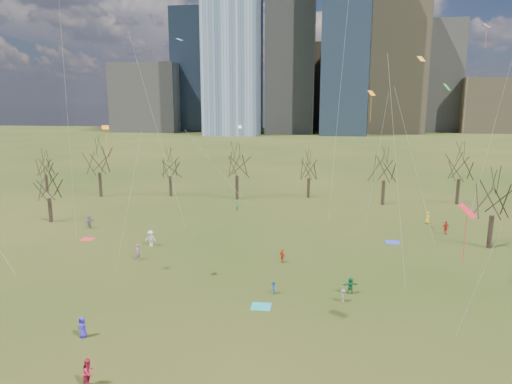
# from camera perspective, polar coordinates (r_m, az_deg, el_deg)

# --- Properties ---
(ground) EXTENTS (500.00, 500.00, 0.00)m
(ground) POSITION_cam_1_polar(r_m,az_deg,el_deg) (39.02, -2.41, -13.64)
(ground) COLOR black
(ground) RESTS_ON ground
(downtown_skyline) EXTENTS (212.50, 78.00, 118.00)m
(downtown_skyline) POSITION_cam_1_polar(r_m,az_deg,el_deg) (246.65, 5.82, 16.52)
(downtown_skyline) COLOR slate
(downtown_skyline) RESTS_ON ground
(bare_tree_row) EXTENTS (113.04, 29.80, 9.50)m
(bare_tree_row) POSITION_cam_1_polar(r_m,az_deg,el_deg) (73.06, 2.56, 3.18)
(bare_tree_row) COLOR black
(bare_tree_row) RESTS_ON ground
(blanket_teal) EXTENTS (1.60, 1.50, 0.03)m
(blanket_teal) POSITION_cam_1_polar(r_m,az_deg,el_deg) (38.28, 0.64, -14.12)
(blanket_teal) COLOR teal
(blanket_teal) RESTS_ON ground
(blanket_navy) EXTENTS (1.60, 1.50, 0.03)m
(blanket_navy) POSITION_cam_1_polar(r_m,az_deg,el_deg) (56.72, 16.72, -6.02)
(blanket_navy) COLOR #2833BC
(blanket_navy) RESTS_ON ground
(blanket_crimson) EXTENTS (1.60, 1.50, 0.03)m
(blanket_crimson) POSITION_cam_1_polar(r_m,az_deg,el_deg) (59.08, -20.33, -5.56)
(blanket_crimson) COLOR red
(blanket_crimson) RESTS_ON ground
(person_0) EXTENTS (0.86, 0.67, 1.55)m
(person_0) POSITION_cam_1_polar(r_m,az_deg,el_deg) (35.75, -20.88, -15.50)
(person_0) COLOR #3127AA
(person_0) RESTS_ON ground
(person_2) EXTENTS (0.81, 0.96, 1.76)m
(person_2) POSITION_cam_1_polar(r_m,az_deg,el_deg) (30.27, -20.18, -20.42)
(person_2) COLOR #B91A38
(person_2) RESTS_ON ground
(person_3) EXTENTS (0.43, 0.72, 1.10)m
(person_3) POSITION_cam_1_polar(r_m,az_deg,el_deg) (39.57, 10.84, -12.60)
(person_3) COLOR slate
(person_3) RESTS_ON ground
(person_4) EXTENTS (0.82, 0.84, 1.42)m
(person_4) POSITION_cam_1_polar(r_m,az_deg,el_deg) (47.68, 3.32, -7.99)
(person_4) COLOR red
(person_4) RESTS_ON ground
(person_5) EXTENTS (1.44, 0.74, 1.48)m
(person_5) POSITION_cam_1_polar(r_m,az_deg,el_deg) (41.18, 11.72, -11.36)
(person_5) COLOR #166534
(person_5) RESTS_ON ground
(person_7) EXTENTS (0.49, 0.67, 1.71)m
(person_7) POSITION_cam_1_polar(r_m,az_deg,el_deg) (49.85, -14.60, -7.30)
(person_7) COLOR #964C98
(person_7) RESTS_ON ground
(person_8) EXTENTS (0.49, 0.59, 1.10)m
(person_8) POSITION_cam_1_polar(r_m,az_deg,el_deg) (40.37, 2.18, -11.89)
(person_8) COLOR #296FB5
(person_8) RESTS_ON ground
(person_9) EXTENTS (1.25, 0.79, 1.86)m
(person_9) POSITION_cam_1_polar(r_m,az_deg,el_deg) (54.10, -13.04, -5.66)
(person_9) COLOR silver
(person_9) RESTS_ON ground
(person_10) EXTENTS (1.09, 0.80, 1.72)m
(person_10) POSITION_cam_1_polar(r_m,az_deg,el_deg) (62.10, 22.62, -4.12)
(person_10) COLOR red
(person_10) RESTS_ON ground
(person_11) EXTENTS (1.06, 1.66, 1.71)m
(person_11) POSITION_cam_1_polar(r_m,az_deg,el_deg) (63.73, -20.11, -3.55)
(person_11) COLOR slate
(person_11) RESTS_ON ground
(person_12) EXTENTS (0.62, 0.87, 1.66)m
(person_12) POSITION_cam_1_polar(r_m,az_deg,el_deg) (66.45, 20.66, -3.02)
(person_12) COLOR gold
(person_12) RESTS_ON ground
(person_13) EXTENTS (0.50, 0.63, 1.51)m
(person_13) POSITION_cam_1_polar(r_m,az_deg,el_deg) (69.16, -2.36, -1.81)
(person_13) COLOR #186D61
(person_13) RESTS_ON ground
(kites_airborne) EXTENTS (52.73, 45.88, 29.44)m
(kites_airborne) POSITION_cam_1_polar(r_m,az_deg,el_deg) (46.33, 4.55, 7.00)
(kites_airborne) COLOR orange
(kites_airborne) RESTS_ON ground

